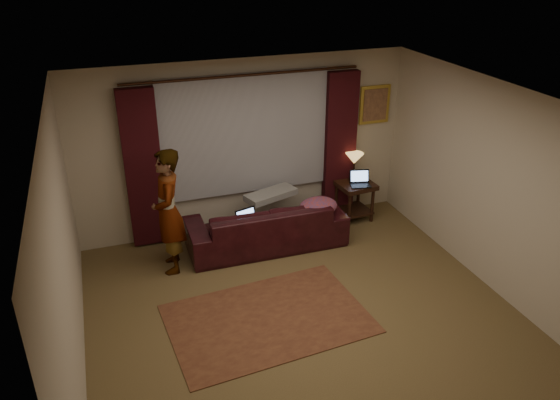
# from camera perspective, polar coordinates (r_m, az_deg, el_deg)

# --- Properties ---
(floor) EXTENTS (5.00, 5.00, 0.01)m
(floor) POSITION_cam_1_polar(r_m,az_deg,el_deg) (6.66, 2.65, -12.24)
(floor) COLOR brown
(floor) RESTS_ON ground
(ceiling) EXTENTS (5.00, 5.00, 0.02)m
(ceiling) POSITION_cam_1_polar(r_m,az_deg,el_deg) (5.46, 3.21, 9.83)
(ceiling) COLOR silver
(ceiling) RESTS_ON ground
(wall_back) EXTENTS (5.00, 0.02, 2.60)m
(wall_back) POSITION_cam_1_polar(r_m,az_deg,el_deg) (8.12, -3.71, 5.59)
(wall_back) COLOR #BBAE96
(wall_back) RESTS_ON ground
(wall_front) EXTENTS (5.00, 0.02, 2.60)m
(wall_front) POSITION_cam_1_polar(r_m,az_deg,el_deg) (4.17, 16.44, -17.67)
(wall_front) COLOR #BBAE96
(wall_front) RESTS_ON ground
(wall_left) EXTENTS (0.02, 5.00, 2.60)m
(wall_left) POSITION_cam_1_polar(r_m,az_deg,el_deg) (5.62, -21.62, -6.10)
(wall_left) COLOR #BBAE96
(wall_left) RESTS_ON ground
(wall_right) EXTENTS (0.02, 5.00, 2.60)m
(wall_right) POSITION_cam_1_polar(r_m,az_deg,el_deg) (7.19, 21.73, 0.96)
(wall_right) COLOR #BBAE96
(wall_right) RESTS_ON ground
(sheer_curtain) EXTENTS (2.50, 0.05, 1.80)m
(sheer_curtain) POSITION_cam_1_polar(r_m,az_deg,el_deg) (8.00, -3.63, 6.79)
(sheer_curtain) COLOR #94939A
(sheer_curtain) RESTS_ON wall_back
(drape_left) EXTENTS (0.50, 0.14, 2.30)m
(drape_left) POSITION_cam_1_polar(r_m,az_deg,el_deg) (7.82, -14.10, 3.09)
(drape_left) COLOR black
(drape_left) RESTS_ON floor
(drape_right) EXTENTS (0.50, 0.14, 2.30)m
(drape_right) POSITION_cam_1_polar(r_m,az_deg,el_deg) (8.56, 6.27, 5.72)
(drape_right) COLOR black
(drape_right) RESTS_ON floor
(curtain_rod) EXTENTS (0.04, 0.04, 3.40)m
(curtain_rod) POSITION_cam_1_polar(r_m,az_deg,el_deg) (7.71, -3.71, 12.87)
(curtain_rod) COLOR black
(curtain_rod) RESTS_ON wall_back
(picture_frame) EXTENTS (0.50, 0.04, 0.60)m
(picture_frame) POSITION_cam_1_polar(r_m,az_deg,el_deg) (8.72, 9.85, 9.81)
(picture_frame) COLOR gold
(picture_frame) RESTS_ON wall_back
(sofa) EXTENTS (2.29, 1.01, 0.92)m
(sofa) POSITION_cam_1_polar(r_m,az_deg,el_deg) (7.86, -1.51, -1.78)
(sofa) COLOR black
(sofa) RESTS_ON floor
(throw_blanket) EXTENTS (0.84, 0.54, 0.09)m
(throw_blanket) POSITION_cam_1_polar(r_m,az_deg,el_deg) (7.93, -0.96, 2.20)
(throw_blanket) COLOR gray
(throw_blanket) RESTS_ON sofa
(clothing_pile) EXTENTS (0.66, 0.57, 0.24)m
(clothing_pile) POSITION_cam_1_polar(r_m,az_deg,el_deg) (7.90, 4.02, -0.71)
(clothing_pile) COLOR #7B3950
(clothing_pile) RESTS_ON sofa
(laptop_sofa) EXTENTS (0.39, 0.41, 0.23)m
(laptop_sofa) POSITION_cam_1_polar(r_m,az_deg,el_deg) (7.55, -3.15, -2.06)
(laptop_sofa) COLOR black
(laptop_sofa) RESTS_ON sofa
(area_rug) EXTENTS (2.42, 1.71, 0.01)m
(area_rug) POSITION_cam_1_polar(r_m,az_deg,el_deg) (6.64, -1.27, -12.28)
(area_rug) COLOR brown
(area_rug) RESTS_ON floor
(end_table) EXTENTS (0.59, 0.59, 0.63)m
(end_table) POSITION_cam_1_polar(r_m,az_deg,el_deg) (8.76, 7.74, -0.05)
(end_table) COLOR black
(end_table) RESTS_ON floor
(tiffany_lamp) EXTENTS (0.31, 0.31, 0.45)m
(tiffany_lamp) POSITION_cam_1_polar(r_m,az_deg,el_deg) (8.62, 7.72, 3.45)
(tiffany_lamp) COLOR olive
(tiffany_lamp) RESTS_ON end_table
(laptop_table) EXTENTS (0.37, 0.40, 0.22)m
(laptop_table) POSITION_cam_1_polar(r_m,az_deg,el_deg) (8.48, 8.44, 2.18)
(laptop_table) COLOR black
(laptop_table) RESTS_ON end_table
(person) EXTENTS (0.55, 0.55, 1.72)m
(person) POSITION_cam_1_polar(r_m,az_deg,el_deg) (7.27, -11.59, -1.22)
(person) COLOR gray
(person) RESTS_ON floor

